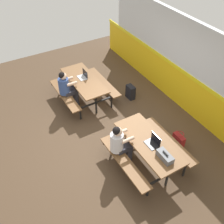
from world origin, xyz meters
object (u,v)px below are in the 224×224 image
object	(u,v)px
toolbox_grey	(165,156)
tote_bag_bright	(178,140)
picnic_table_left	(84,84)
backpack_dark	(131,92)
picnic_table_right	(148,147)
student_nearer	(67,87)
laptop_silver	(83,76)
laptop_dark	(153,142)
student_further	(120,142)

from	to	relation	value
toolbox_grey	tote_bag_bright	size ratio (longest dim) A/B	0.93
picnic_table_left	backpack_dark	xyz separation A→B (m)	(0.62, 1.26, -0.36)
picnic_table_right	backpack_dark	bearing A→B (deg)	155.58
student_nearer	laptop_silver	bearing A→B (deg)	102.87
picnic_table_left	picnic_table_right	distance (m)	2.95
picnic_table_left	laptop_dark	world-z (taller)	laptop_dark
laptop_silver	tote_bag_bright	world-z (taller)	laptop_silver
picnic_table_right	toolbox_grey	bearing A→B (deg)	0.29
student_further	toolbox_grey	size ratio (longest dim) A/B	3.02
student_nearer	laptop_dark	world-z (taller)	student_nearer
laptop_dark	student_nearer	bearing A→B (deg)	-165.14
picnic_table_right	student_further	distance (m)	0.67
student_nearer	laptop_dark	distance (m)	3.12
picnic_table_right	backpack_dark	size ratio (longest dim) A/B	4.17
laptop_silver	student_nearer	bearing A→B (deg)	-77.13
picnic_table_left	student_nearer	distance (m)	0.57
laptop_dark	tote_bag_bright	xyz separation A→B (m)	(-0.14, 0.97, -0.59)
picnic_table_right	laptop_dark	size ratio (longest dim) A/B	5.71
student_nearer	student_further	bearing A→B (deg)	4.52
student_nearer	tote_bag_bright	world-z (taller)	student_nearer
toolbox_grey	laptop_silver	bearing A→B (deg)	-177.27
laptop_dark	toolbox_grey	world-z (taller)	laptop_dark
tote_bag_bright	student_further	bearing A→B (deg)	-100.52
laptop_silver	toolbox_grey	bearing A→B (deg)	2.73
laptop_silver	backpack_dark	world-z (taller)	laptop_silver
laptop_dark	picnic_table_left	bearing A→B (deg)	-175.41
picnic_table_left	student_further	world-z (taller)	student_further
student_further	laptop_dark	xyz separation A→B (m)	(0.43, 0.60, 0.08)
backpack_dark	tote_bag_bright	world-z (taller)	backpack_dark
student_further	tote_bag_bright	xyz separation A→B (m)	(0.29, 1.57, -0.51)
student_further	tote_bag_bright	distance (m)	1.68
backpack_dark	tote_bag_bright	size ratio (longest dim) A/B	1.02
laptop_dark	tote_bag_bright	bearing A→B (deg)	98.25
student_further	laptop_silver	bearing A→B (deg)	171.85
picnic_table_right	laptop_dark	world-z (taller)	laptop_dark
laptop_silver	laptop_dark	size ratio (longest dim) A/B	1.00
student_further	backpack_dark	distance (m)	2.60
picnic_table_left	picnic_table_right	bearing A→B (deg)	4.00
picnic_table_left	backpack_dark	bearing A→B (deg)	63.72
laptop_silver	student_further	bearing A→B (deg)	-8.15
student_further	laptop_silver	distance (m)	2.75
tote_bag_bright	toolbox_grey	bearing A→B (deg)	-59.42
toolbox_grey	tote_bag_bright	distance (m)	1.33
student_further	backpack_dark	xyz separation A→B (m)	(-1.98, 1.61, -0.49)
toolbox_grey	tote_bag_bright	xyz separation A→B (m)	(-0.60, 1.01, -0.62)
picnic_table_right	laptop_dark	distance (m)	0.24
laptop_dark	backpack_dark	distance (m)	2.68
toolbox_grey	laptop_dark	bearing A→B (deg)	175.59
picnic_table_left	backpack_dark	size ratio (longest dim) A/B	4.17
picnic_table_left	backpack_dark	distance (m)	1.45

